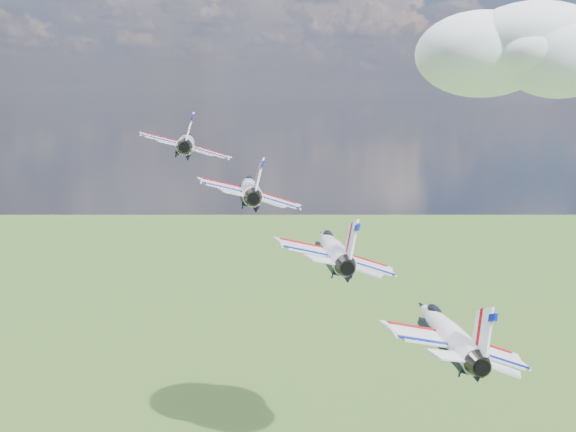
% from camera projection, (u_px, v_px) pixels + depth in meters
% --- Properties ---
extents(cloud_far, '(68.23, 53.61, 26.80)m').
position_uv_depth(cloud_far, '(508.00, 55.00, 246.07)').
color(cloud_far, white).
extents(jet_0, '(13.63, 16.38, 6.72)m').
position_uv_depth(jet_0, '(187.00, 142.00, 79.33)').
color(jet_0, white).
extents(jet_1, '(13.63, 16.38, 6.72)m').
position_uv_depth(jet_1, '(250.00, 188.00, 69.84)').
color(jet_1, silver).
extents(jet_2, '(13.63, 16.38, 6.72)m').
position_uv_depth(jet_2, '(332.00, 248.00, 60.34)').
color(jet_2, white).
extents(jet_3, '(13.63, 16.38, 6.72)m').
position_uv_depth(jet_3, '(446.00, 331.00, 50.85)').
color(jet_3, white).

